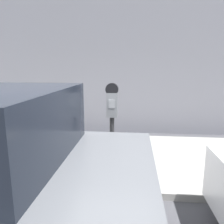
# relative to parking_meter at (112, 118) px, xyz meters

# --- Properties ---
(sidewalk) EXTENTS (24.00, 2.80, 0.12)m
(sidewalk) POSITION_rel_parking_meter_xyz_m (-0.47, 1.14, -1.15)
(sidewalk) COLOR #9E9B96
(sidewalk) RESTS_ON ground_plane
(building_facade) EXTENTS (24.00, 0.30, 6.76)m
(building_facade) POSITION_rel_parking_meter_xyz_m (-0.47, 3.33, 2.17)
(building_facade) COLOR gray
(building_facade) RESTS_ON ground_plane
(parking_meter) EXTENTS (0.19, 0.12, 1.62)m
(parking_meter) POSITION_rel_parking_meter_xyz_m (0.00, 0.00, 0.00)
(parking_meter) COLOR #2D2D30
(parking_meter) RESTS_ON sidewalk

